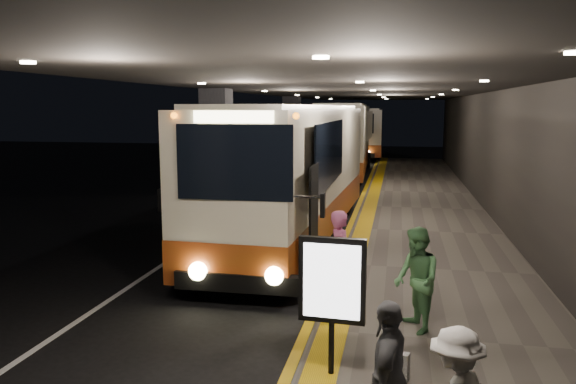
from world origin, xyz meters
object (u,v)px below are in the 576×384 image
(coach_second, at_px, (344,142))
(coach_third, at_px, (363,134))
(coach_main, at_px, (294,178))
(passenger_boarding, at_px, (341,258))
(stanchion_post, at_px, (334,280))
(bag_polka, at_px, (397,365))
(passenger_waiting_grey, at_px, (388,376))
(passenger_waiting_green, at_px, (417,280))
(info_sign, at_px, (332,283))

(coach_second, distance_m, coach_third, 13.17)
(coach_main, xyz_separation_m, coach_third, (0.17, 29.14, -0.06))
(passenger_boarding, height_order, stanchion_post, passenger_boarding)
(coach_second, xyz_separation_m, passenger_boarding, (2.06, -21.64, -0.83))
(coach_third, xyz_separation_m, bag_polka, (2.85, -37.60, -1.42))
(passenger_waiting_grey, distance_m, stanchion_post, 4.27)
(passenger_waiting_grey, bearing_deg, passenger_waiting_green, -177.22)
(coach_second, height_order, passenger_boarding, coach_second)
(coach_main, bearing_deg, coach_second, 92.71)
(bag_polka, relative_size, info_sign, 0.20)
(coach_second, bearing_deg, passenger_waiting_green, -83.33)
(coach_third, relative_size, passenger_waiting_green, 6.75)
(coach_main, height_order, passenger_waiting_grey, coach_main)
(coach_main, height_order, passenger_boarding, coach_main)
(coach_second, distance_m, passenger_boarding, 21.76)
(coach_main, distance_m, passenger_boarding, 6.04)
(coach_third, relative_size, passenger_waiting_grey, 6.99)
(coach_main, relative_size, coach_third, 1.04)
(passenger_boarding, xyz_separation_m, passenger_waiting_green, (1.36, -1.02, -0.03))
(coach_third, height_order, passenger_boarding, coach_third)
(coach_second, relative_size, bag_polka, 32.69)
(passenger_boarding, relative_size, stanchion_post, 1.59)
(passenger_waiting_grey, bearing_deg, passenger_boarding, -158.41)
(passenger_boarding, height_order, bag_polka, passenger_boarding)
(passenger_boarding, relative_size, passenger_waiting_grey, 1.07)
(passenger_boarding, bearing_deg, coach_second, -12.21)
(coach_second, distance_m, passenger_waiting_grey, 26.28)
(coach_second, xyz_separation_m, bag_polka, (3.14, -24.44, -1.55))
(stanchion_post, bearing_deg, passenger_waiting_grey, -75.69)
(passenger_waiting_green, relative_size, stanchion_post, 1.54)
(coach_third, height_order, stanchion_post, coach_third)
(bag_polka, xyz_separation_m, stanchion_post, (-1.16, 2.48, 0.38))
(info_sign, bearing_deg, coach_main, 107.75)
(passenger_boarding, xyz_separation_m, bag_polka, (1.08, -2.79, -0.71))
(coach_main, bearing_deg, info_sign, -73.74)
(coach_main, bearing_deg, stanchion_post, -70.40)
(coach_second, relative_size, stanchion_post, 11.07)
(coach_third, distance_m, bag_polka, 37.74)
(passenger_waiting_green, height_order, passenger_waiting_grey, passenger_waiting_green)
(passenger_waiting_green, bearing_deg, bag_polka, -30.93)
(coach_main, distance_m, bag_polka, 9.10)
(coach_second, bearing_deg, stanchion_post, -86.77)
(coach_main, relative_size, bag_polka, 31.88)
(coach_main, xyz_separation_m, bag_polka, (3.02, -8.46, -1.48))
(coach_main, distance_m, info_sign, 8.76)
(coach_third, height_order, bag_polka, coach_third)
(passenger_waiting_green, relative_size, info_sign, 0.90)
(bag_polka, height_order, stanchion_post, stanchion_post)
(passenger_waiting_green, relative_size, passenger_waiting_grey, 1.04)
(passenger_boarding, relative_size, bag_polka, 4.70)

